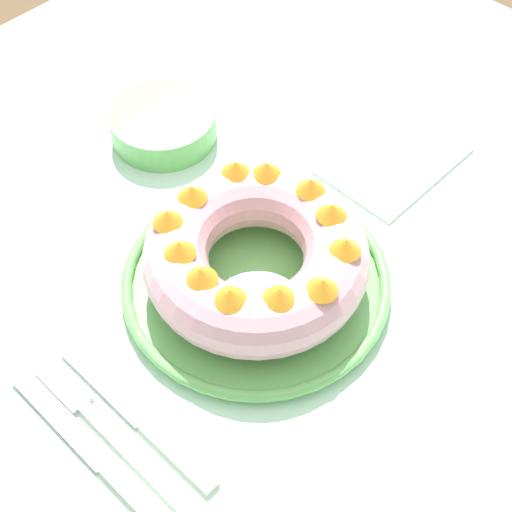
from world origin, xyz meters
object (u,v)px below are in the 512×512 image
serving_dish (256,281)px  cake_knife (146,424)px  fork (104,427)px  side_bowl (163,125)px  napkin (394,160)px  serving_knife (108,469)px  bundt_cake (256,255)px

serving_dish → cake_knife: size_ratio=1.39×
fork → cake_knife: bearing=-46.9°
cake_knife → side_bowl: bearing=45.8°
napkin → serving_knife: bearing=-174.3°
bundt_cake → cake_knife: bundt_cake is taller
serving_dish → side_bowl: bearing=69.9°
side_bowl → napkin: bearing=-55.7°
serving_dish → serving_knife: bearing=-169.7°
napkin → fork: bearing=-178.1°
side_bowl → serving_dish: bearing=-110.1°
bundt_cake → cake_knife: (-0.19, -0.04, -0.05)m
cake_knife → napkin: size_ratio=1.21×
fork → napkin: (0.47, 0.02, -0.00)m
bundt_cake → napkin: 0.26m
fork → napkin: 0.47m
bundt_cake → serving_knife: bearing=-169.6°
serving_dish → fork: serving_dish is taller
serving_knife → side_bowl: (0.33, 0.29, 0.02)m
serving_knife → cake_knife: (0.05, 0.01, 0.00)m
serving_dish → napkin: serving_dish is taller
cake_knife → napkin: bearing=5.7°
napkin → cake_knife: bearing=-174.6°
fork → cake_knife: cake_knife is taller
serving_dish → serving_knife: 0.24m
side_bowl → napkin: side_bowl is taller
fork → side_bowl: bearing=34.7°
fork → cake_knife: size_ratio=1.06×
side_bowl → bundt_cake: bearing=-110.1°
serving_dish → side_bowl: size_ratio=2.17×
bundt_cake → cake_knife: bearing=-169.0°
serving_knife → cake_knife: 0.05m
side_bowl → fork: bearing=-140.2°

